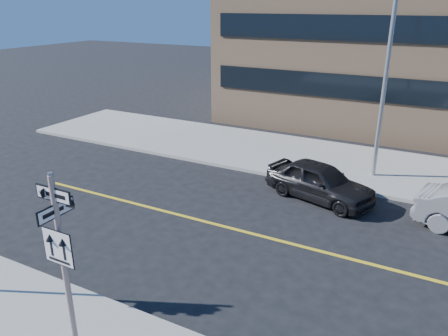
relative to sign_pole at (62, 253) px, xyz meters
The scene contains 4 objects.
ground 3.50m from the sign_pole, 90.00° to the left, with size 120.00×120.00×0.00m, color black.
sign_pole is the anchor object (origin of this frame).
parked_car_a 10.71m from the sign_pole, 76.23° to the left, with size 4.35×1.75×1.48m, color black.
streetlight_a 14.05m from the sign_pole, 73.23° to the left, with size 0.55×2.25×8.00m.
Camera 1 is at (6.59, -7.78, 7.27)m, focal length 35.00 mm.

